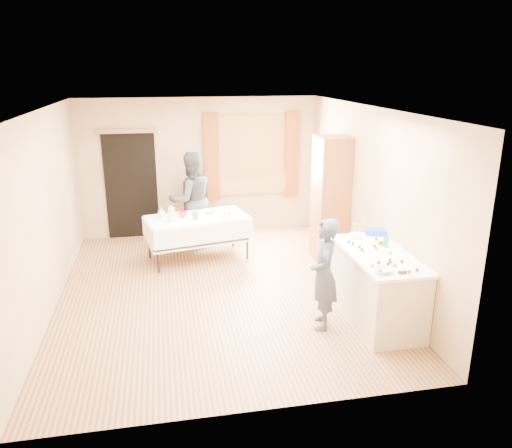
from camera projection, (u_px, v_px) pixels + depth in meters
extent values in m
cube|color=#9E7047|center=(219.00, 291.00, 7.32)|extent=(4.50, 5.50, 0.02)
cube|color=white|center=(214.00, 108.00, 6.53)|extent=(4.50, 5.50, 0.02)
cube|color=tan|center=(200.00, 167.00, 9.51)|extent=(4.50, 0.02, 2.60)
cube|color=tan|center=(253.00, 287.00, 4.34)|extent=(4.50, 0.02, 2.60)
cube|color=tan|center=(45.00, 213.00, 6.52)|extent=(0.02, 5.50, 2.60)
cube|color=tan|center=(369.00, 197.00, 7.33)|extent=(0.02, 5.50, 2.60)
cube|color=olive|center=(252.00, 155.00, 9.59)|extent=(1.32, 0.06, 1.52)
cube|color=white|center=(252.00, 155.00, 9.58)|extent=(1.20, 0.02, 1.40)
cube|color=brown|center=(212.00, 157.00, 9.40)|extent=(0.28, 0.06, 1.65)
cube|color=brown|center=(292.00, 154.00, 9.68)|extent=(0.28, 0.06, 1.65)
cube|color=black|center=(131.00, 186.00, 9.34)|extent=(0.95, 0.04, 2.00)
cube|color=olive|center=(127.00, 131.00, 9.00)|extent=(1.05, 0.06, 0.08)
cube|color=brown|center=(330.00, 199.00, 8.24)|extent=(0.50, 0.60, 2.07)
cube|color=beige|center=(377.00, 288.00, 6.36)|extent=(0.69, 1.53, 0.86)
cube|color=white|center=(379.00, 254.00, 6.22)|extent=(0.76, 1.59, 0.04)
cube|color=white|center=(197.00, 218.00, 8.29)|extent=(1.77, 1.14, 0.04)
cube|color=black|center=(198.00, 214.00, 9.37)|extent=(0.49, 0.49, 0.06)
cube|color=black|center=(196.00, 197.00, 9.46)|extent=(0.45, 0.09, 0.64)
imported|color=#2C344B|center=(324.00, 274.00, 6.10)|extent=(0.68, 0.59, 1.41)
imported|color=black|center=(191.00, 200.00, 8.89)|extent=(1.21, 1.13, 1.72)
cylinder|color=#16913B|center=(386.00, 243.00, 6.40)|extent=(0.08, 0.08, 0.12)
imported|color=white|center=(383.00, 270.00, 5.62)|extent=(0.22, 0.22, 0.05)
cube|color=white|center=(356.00, 236.00, 6.72)|extent=(0.16, 0.12, 0.08)
cube|color=blue|center=(376.00, 232.00, 6.89)|extent=(0.35, 0.29, 0.08)
cylinder|color=silver|center=(171.00, 215.00, 7.99)|extent=(0.12, 0.12, 0.22)
imported|color=#B41E2D|center=(183.00, 214.00, 8.23)|extent=(0.23, 0.23, 0.11)
imported|color=red|center=(195.00, 216.00, 8.09)|extent=(0.21, 0.21, 0.12)
imported|color=white|center=(211.00, 211.00, 8.48)|extent=(0.22, 0.22, 0.06)
cube|color=white|center=(229.00, 215.00, 8.34)|extent=(0.29, 0.22, 0.02)
imported|color=white|center=(161.00, 213.00, 8.19)|extent=(0.15, 0.15, 0.18)
sphere|color=#3F2314|center=(395.00, 265.00, 5.77)|extent=(0.04, 0.04, 0.04)
sphere|color=#331E0F|center=(380.00, 243.00, 6.50)|extent=(0.04, 0.04, 0.04)
sphere|color=#331E0F|center=(382.00, 242.00, 6.54)|extent=(0.04, 0.04, 0.04)
sphere|color=#331E0F|center=(390.00, 262.00, 5.88)|extent=(0.04, 0.04, 0.04)
sphere|color=#331E0F|center=(388.00, 264.00, 5.81)|extent=(0.04, 0.04, 0.04)
sphere|color=#331E0F|center=(362.00, 250.00, 6.27)|extent=(0.04, 0.04, 0.04)
sphere|color=#3F2314|center=(391.00, 269.00, 5.66)|extent=(0.04, 0.04, 0.04)
sphere|color=#331E0F|center=(400.00, 272.00, 5.58)|extent=(0.04, 0.04, 0.04)
sphere|color=#331E0F|center=(386.00, 268.00, 5.70)|extent=(0.04, 0.04, 0.04)
sphere|color=#331E0F|center=(390.00, 260.00, 5.95)|extent=(0.04, 0.04, 0.04)
sphere|color=#331E0F|center=(349.00, 242.00, 6.56)|extent=(0.04, 0.04, 0.04)
sphere|color=#331E0F|center=(376.00, 239.00, 6.66)|extent=(0.04, 0.04, 0.04)
sphere|color=#3F2314|center=(409.00, 271.00, 5.60)|extent=(0.04, 0.04, 0.04)
sphere|color=#331E0F|center=(379.00, 262.00, 5.87)|extent=(0.04, 0.04, 0.04)
sphere|color=#331E0F|center=(360.00, 247.00, 6.36)|extent=(0.04, 0.04, 0.04)
sphere|color=#331E0F|center=(402.00, 261.00, 5.89)|extent=(0.04, 0.04, 0.04)
sphere|color=#331E0F|center=(373.00, 266.00, 5.75)|extent=(0.04, 0.04, 0.04)
sphere|color=#331E0F|center=(383.00, 245.00, 6.43)|extent=(0.04, 0.04, 0.04)
sphere|color=#3F2314|center=(376.00, 248.00, 6.32)|extent=(0.04, 0.04, 0.04)
sphere|color=#331E0F|center=(353.00, 243.00, 6.49)|extent=(0.04, 0.04, 0.04)
sphere|color=#331E0F|center=(380.00, 271.00, 5.60)|extent=(0.04, 0.04, 0.04)
sphere|color=#331E0F|center=(405.00, 272.00, 5.59)|extent=(0.04, 0.04, 0.04)
sphere|color=#331E0F|center=(375.00, 246.00, 6.40)|extent=(0.04, 0.04, 0.04)
sphere|color=#331E0F|center=(402.00, 272.00, 5.58)|extent=(0.04, 0.04, 0.04)
sphere|color=#3F2314|center=(390.00, 253.00, 6.16)|extent=(0.04, 0.04, 0.04)
sphere|color=#331E0F|center=(417.00, 270.00, 5.64)|extent=(0.04, 0.04, 0.04)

